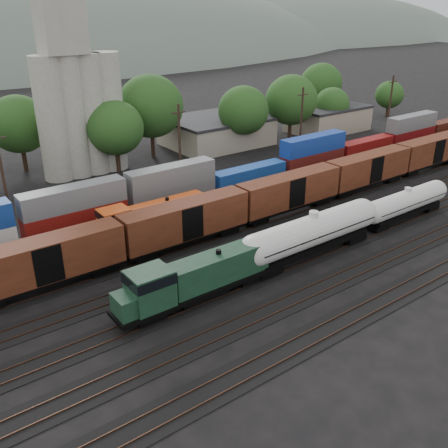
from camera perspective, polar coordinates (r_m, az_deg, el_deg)
ground at (r=50.82m, az=-3.14°, el=-5.20°), size 600.00×600.00×0.00m
tracks at (r=50.80m, az=-3.14°, el=-5.15°), size 180.00×33.20×0.20m
green_locomotive at (r=44.12m, az=-3.72°, el=-6.32°), size 16.79×2.96×4.44m
tank_car_a at (r=52.61m, az=10.07°, el=-0.93°), size 18.79×3.36×4.92m
tank_car_b at (r=64.88m, az=20.09°, el=2.35°), size 15.27×2.73×4.00m
orange_locomotive at (r=57.57m, az=-8.77°, el=0.76°), size 15.97×2.66×3.99m
boxcar_string at (r=63.06m, az=7.47°, el=3.76°), size 169.00×2.90×4.20m
container_wall at (r=61.03m, az=-12.27°, el=2.24°), size 160.00×2.60×5.80m
grain_silo at (r=79.30m, az=-16.29°, el=13.33°), size 13.40×5.00×29.00m
industrial_sheds at (r=81.78m, az=-13.21°, el=7.67°), size 119.38×17.26×5.10m
tree_band at (r=79.86m, az=-15.58°, el=10.62°), size 162.39×22.13×14.03m
utility_poles at (r=66.56m, az=-13.94°, el=7.15°), size 122.20×0.36×12.00m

